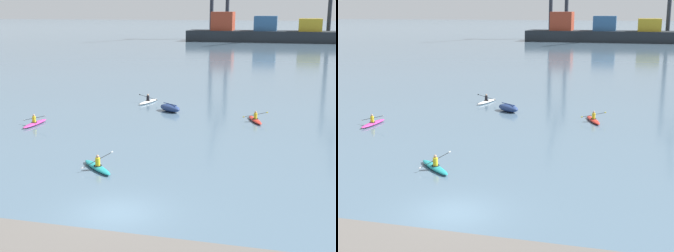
% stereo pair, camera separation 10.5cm
% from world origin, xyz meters
% --- Properties ---
extents(ground_plane, '(800.00, 800.00, 0.00)m').
position_xyz_m(ground_plane, '(0.00, 0.00, 0.00)').
color(ground_plane, slate).
extents(container_barge, '(46.04, 9.90, 8.69)m').
position_xyz_m(container_barge, '(-1.36, 128.41, 2.73)').
color(container_barge, '#1E2328').
rests_on(container_barge, ground).
extents(capsized_dinghy, '(2.74, 2.44, 0.76)m').
position_xyz_m(capsized_dinghy, '(-3.36, 23.64, 0.35)').
color(capsized_dinghy, navy).
rests_on(capsized_dinghy, ground).
extents(kayak_red, '(2.13, 3.39, 0.95)m').
position_xyz_m(kayak_red, '(4.85, 21.42, 0.17)').
color(kayak_red, red).
rests_on(kayak_red, ground).
extents(kayak_magenta, '(2.24, 3.43, 0.95)m').
position_xyz_m(kayak_magenta, '(-13.05, 15.41, 0.17)').
color(kayak_magenta, '#C13384').
rests_on(kayak_magenta, ground).
extents(kayak_white, '(2.19, 3.44, 0.95)m').
position_xyz_m(kayak_white, '(-6.62, 27.34, 0.17)').
color(kayak_white, silver).
rests_on(kayak_white, ground).
extents(kayak_teal, '(2.91, 2.74, 1.02)m').
position_xyz_m(kayak_teal, '(-3.43, 5.85, 0.17)').
color(kayak_teal, teal).
rests_on(kayak_teal, ground).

